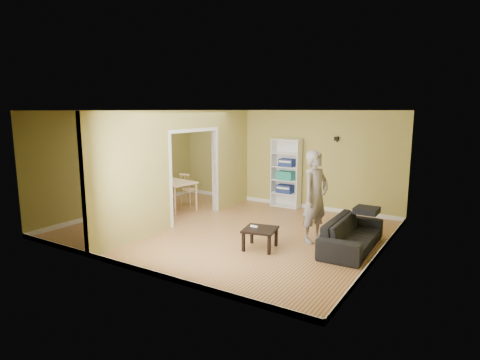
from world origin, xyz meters
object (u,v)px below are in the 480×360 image
coffee_table (260,232)px  chair_left (150,191)px  person (316,189)px  chair_far (188,189)px  sofa (352,229)px  dining_table (172,184)px  chair_near (159,197)px  bookshelf (287,173)px

coffee_table → chair_left: 4.43m
person → chair_far: size_ratio=2.37×
sofa → chair_left: bearing=83.6°
person → dining_table: size_ratio=1.76×
person → chair_near: 4.08m
chair_near → chair_far: size_ratio=1.06×
coffee_table → dining_table: dining_table is taller
sofa → person: (-0.77, 0.03, 0.70)m
person → coffee_table: (-0.71, -0.96, -0.74)m
chair_left → chair_far: (0.77, 0.68, 0.02)m
bookshelf → chair_left: bookshelf is taller
chair_left → chair_near: 1.06m
sofa → chair_near: size_ratio=2.07×
chair_near → chair_left: bearing=122.5°
dining_table → bookshelf: bearing=38.0°
bookshelf → chair_far: (-2.41, -1.24, -0.47)m
bookshelf → chair_near: (-2.31, -2.52, -0.44)m
chair_far → dining_table: bearing=81.2°
person → bookshelf: size_ratio=1.16×
chair_left → chair_far: size_ratio=0.96×
coffee_table → chair_near: chair_near is taller
dining_table → chair_near: 0.67m
person → chair_left: 4.97m
chair_near → chair_far: (-0.10, 1.28, -0.03)m
person → dining_table: (-4.16, 0.46, -0.39)m
dining_table → chair_left: 0.79m
dining_table → sofa: bearing=-5.7°
bookshelf → chair_near: 3.44m
chair_left → chair_far: chair_far is taller
coffee_table → chair_near: 3.42m
sofa → person: person is taller
sofa → bookshelf: 3.50m
person → coffee_table: person is taller
bookshelf → chair_far: bookshelf is taller
dining_table → chair_left: chair_left is taller
chair_left → bookshelf: bearing=109.7°
chair_near → sofa: bearing=-21.6°
person → bookshelf: person is taller
person → chair_far: 4.33m
sofa → chair_near: chair_near is taller
sofa → person: size_ratio=0.92×
sofa → chair_left: (-5.68, 0.47, 0.06)m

